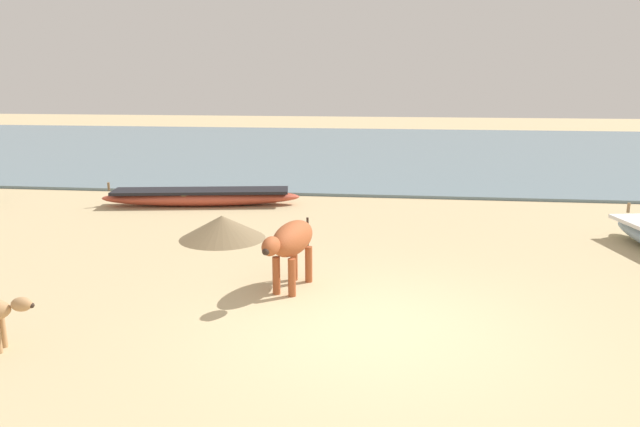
% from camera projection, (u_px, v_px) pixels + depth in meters
% --- Properties ---
extents(ground, '(80.00, 80.00, 0.00)m').
position_uv_depth(ground, '(374.00, 328.00, 7.61)').
color(ground, tan).
extents(sea_water, '(60.00, 20.00, 0.08)m').
position_uv_depth(sea_water, '(388.00, 150.00, 25.37)').
color(sea_water, slate).
rests_on(sea_water, ground).
extents(fishing_boat_2, '(4.97, 1.60, 0.60)m').
position_uv_depth(fishing_boat_2, '(201.00, 197.00, 14.76)').
color(fishing_boat_2, '#B74733').
rests_on(fishing_boat_2, ground).
extents(cow_adult_rust, '(0.71, 1.57, 1.03)m').
position_uv_depth(cow_adult_rust, '(291.00, 242.00, 8.84)').
color(cow_adult_rust, '#9E4C28').
rests_on(cow_adult_rust, ground).
extents(debris_pile_0, '(1.87, 1.87, 0.47)m').
position_uv_depth(debris_pile_0, '(222.00, 227.00, 11.73)').
color(debris_pile_0, '#7A6647').
rests_on(debris_pile_0, ground).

